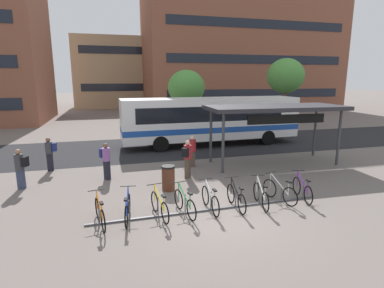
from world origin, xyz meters
TOP-DOWN VIEW (x-y plane):
  - ground at (0.00, 0.00)m, footprint 200.00×200.00m
  - bus_lane_asphalt at (0.00, 10.66)m, footprint 80.00×7.20m
  - city_bus at (3.42, 10.66)m, footprint 12.08×2.83m
  - bike_rack at (-0.08, 0.38)m, footprint 8.28×0.26m
  - parked_bicycle_orange_0 at (-3.73, 0.26)m, footprint 0.53×1.70m
  - parked_bicycle_blue_1 at (-2.89, 0.36)m, footprint 0.52×1.71m
  - parked_bicycle_yellow_2 at (-1.87, 0.33)m, footprint 0.52×1.70m
  - parked_bicycle_green_3 at (-1.03, 0.32)m, footprint 0.53×1.70m
  - parked_bicycle_silver_4 at (-0.11, 0.40)m, footprint 0.52×1.72m
  - parked_bicycle_black_5 at (0.82, 0.34)m, footprint 0.52×1.72m
  - parked_bicycle_white_6 at (1.76, 0.30)m, footprint 0.52×1.71m
  - parked_bicycle_silver_7 at (2.61, 0.49)m, footprint 0.62×1.68m
  - parked_bicycle_purple_8 at (3.54, 0.44)m, footprint 0.53×1.70m
  - transit_shelter at (5.03, 5.20)m, footprint 7.22×3.11m
  - commuter_black_pack_0 at (0.00, 4.00)m, footprint 0.56×0.60m
  - commuter_navy_pack_1 at (-3.55, 4.81)m, footprint 0.54×0.61m
  - commuter_olive_pack_2 at (0.70, 5.82)m, footprint 0.58×0.43m
  - commuter_black_pack_3 at (-6.91, 4.43)m, footprint 0.59×0.45m
  - commuter_navy_pack_4 at (-6.20, 6.84)m, footprint 0.53×0.35m
  - trash_bin at (-1.13, 2.70)m, footprint 0.55×0.55m
  - street_tree_0 at (12.93, 17.22)m, footprint 3.46×3.46m
  - street_tree_1 at (3.56, 18.38)m, footprint 3.34×3.34m
  - building_right_wing at (15.64, 34.08)m, footprint 27.50×12.26m
  - building_centre_block at (1.07, 45.30)m, footprint 18.67×12.96m

SIDE VIEW (x-z plane):
  - ground at x=0.00m, z-range 0.00..0.00m
  - bus_lane_asphalt at x=0.00m, z-range 0.00..0.01m
  - bike_rack at x=-0.08m, z-range -0.26..0.44m
  - parked_bicycle_orange_0 at x=-3.73m, z-range -0.11..0.88m
  - parked_bicycle_blue_1 at x=-2.89m, z-range -0.11..0.88m
  - parked_bicycle_yellow_2 at x=-1.87m, z-range -0.11..0.88m
  - parked_bicycle_green_3 at x=-1.03m, z-range -0.11..0.88m
  - parked_bicycle_silver_4 at x=-0.11m, z-range -0.11..0.88m
  - parked_bicycle_black_5 at x=0.82m, z-range -0.11..0.88m
  - parked_bicycle_white_6 at x=1.76m, z-range -0.11..0.88m
  - parked_bicycle_silver_7 at x=2.61m, z-range -0.11..0.88m
  - parked_bicycle_purple_8 at x=3.54m, z-range -0.11..0.88m
  - trash_bin at x=-1.13m, z-range 0.00..1.03m
  - commuter_olive_pack_2 at x=0.70m, z-range 0.12..1.74m
  - commuter_navy_pack_1 at x=-3.55m, z-range 0.13..1.80m
  - commuter_black_pack_3 at x=-6.91m, z-range 0.12..1.80m
  - commuter_navy_pack_4 at x=-6.20m, z-range 0.13..1.81m
  - commuter_black_pack_0 at x=0.00m, z-range 0.14..1.89m
  - city_bus at x=3.42m, z-range 0.18..3.38m
  - transit_shelter at x=5.03m, z-range 1.35..4.44m
  - street_tree_1 at x=3.56m, z-range 1.04..6.31m
  - street_tree_0 at x=12.93m, z-range 1.53..7.89m
  - building_centre_block at x=1.07m, z-range 0.00..10.75m
  - building_right_wing at x=15.64m, z-range 0.00..21.58m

